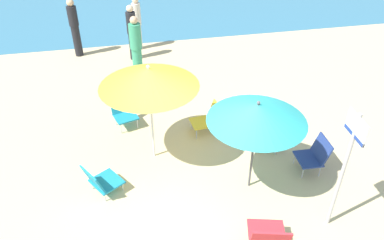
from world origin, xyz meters
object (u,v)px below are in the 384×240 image
(beach_chair_b, at_px, (268,236))
(beach_chair_d, at_px, (124,111))
(warning_sign, at_px, (347,158))
(umbrella_teal, at_px, (257,113))
(person_c, at_px, (137,23))
(person_a, at_px, (75,27))
(beach_chair_f, at_px, (272,130))
(person_d, at_px, (132,32))
(beach_chair_e, at_px, (100,181))
(beach_chair_a, at_px, (208,118))
(beach_chair_c, at_px, (315,154))
(umbrella_yellow, at_px, (149,77))
(person_b, at_px, (136,49))

(beach_chair_b, distance_m, beach_chair_d, 4.28)
(beach_chair_d, bearing_deg, warning_sign, 24.32)
(umbrella_teal, relative_size, person_c, 1.11)
(beach_chair_d, distance_m, person_a, 4.20)
(beach_chair_f, xyz_separation_m, person_d, (-2.45, 4.80, 0.45))
(beach_chair_e, xyz_separation_m, beach_chair_f, (3.46, 0.69, 0.08))
(person_c, bearing_deg, beach_chair_f, 162.87)
(beach_chair_e, bearing_deg, beach_chair_a, -0.55)
(warning_sign, bearing_deg, beach_chair_d, 134.87)
(umbrella_teal, relative_size, warning_sign, 0.84)
(beach_chair_a, distance_m, beach_chair_c, 2.32)
(beach_chair_a, xyz_separation_m, person_a, (-2.91, 4.66, 0.54))
(beach_chair_a, relative_size, person_d, 0.41)
(umbrella_yellow, bearing_deg, beach_chair_a, 24.90)
(person_c, bearing_deg, person_b, 135.38)
(beach_chair_a, xyz_separation_m, beach_chair_e, (-2.29, -1.42, -0.05))
(beach_chair_b, relative_size, warning_sign, 0.34)
(beach_chair_c, height_order, person_b, person_b)
(umbrella_yellow, relative_size, person_d, 1.25)
(beach_chair_d, bearing_deg, person_d, 154.99)
(warning_sign, bearing_deg, person_c, 111.01)
(umbrella_teal, distance_m, beach_chair_f, 1.81)
(umbrella_teal, relative_size, beach_chair_a, 2.73)
(beach_chair_a, xyz_separation_m, warning_sign, (1.32, -2.87, 1.04))
(person_d, bearing_deg, umbrella_teal, 161.67)
(person_b, bearing_deg, warning_sign, 94.73)
(beach_chair_e, distance_m, person_a, 6.14)
(beach_chair_f, height_order, person_c, person_c)
(beach_chair_f, height_order, person_a, person_a)
(person_a, relative_size, person_d, 1.06)
(umbrella_teal, distance_m, person_d, 6.12)
(beach_chair_a, xyz_separation_m, beach_chair_b, (0.12, -3.18, 0.02))
(beach_chair_d, distance_m, warning_sign, 4.79)
(beach_chair_b, height_order, person_c, person_c)
(beach_chair_d, bearing_deg, beach_chair_b, 9.27)
(umbrella_teal, distance_m, person_c, 6.74)
(umbrella_yellow, distance_m, beach_chair_d, 1.96)
(umbrella_yellow, relative_size, beach_chair_e, 2.71)
(person_a, bearing_deg, beach_chair_a, 122.27)
(beach_chair_a, bearing_deg, person_a, -63.47)
(beach_chair_a, height_order, beach_chair_f, beach_chair_f)
(person_c, bearing_deg, person_a, 54.26)
(person_b, distance_m, person_c, 2.09)
(beach_chair_a, relative_size, person_a, 0.39)
(umbrella_teal, bearing_deg, warning_sign, -47.86)
(beach_chair_d, bearing_deg, beach_chair_f, 47.81)
(beach_chair_a, height_order, beach_chair_e, beach_chair_a)
(beach_chair_a, bearing_deg, person_b, -70.30)
(umbrella_teal, height_order, person_d, umbrella_teal)
(beach_chair_c, distance_m, person_d, 6.41)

